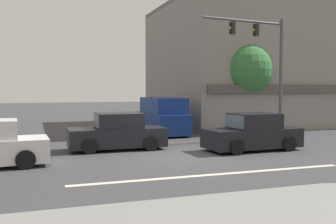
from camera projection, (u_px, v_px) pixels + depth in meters
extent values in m
plane|color=#3D3D3F|center=(177.00, 156.00, 15.36)|extent=(120.00, 120.00, 0.00)
cube|color=silver|center=(216.00, 174.00, 12.05)|extent=(9.00, 0.24, 0.01)
cube|color=gray|center=(253.00, 67.00, 29.77)|extent=(13.62, 11.63, 8.42)
cube|color=#4C4742|center=(303.00, 89.00, 24.29)|extent=(12.94, 0.24, 0.50)
cube|color=#635F5B|center=(254.00, 9.00, 29.51)|extent=(13.62, 11.63, 0.30)
cylinder|color=#4C3823|center=(244.00, 111.00, 24.04)|extent=(0.32, 0.32, 2.52)
sphere|color=#337038|center=(245.00, 70.00, 23.89)|extent=(3.32, 3.32, 3.32)
cylinder|color=#47474C|center=(281.00, 79.00, 20.52)|extent=(0.18, 0.18, 6.20)
cylinder|color=#47474C|center=(244.00, 21.00, 19.27)|extent=(4.77, 0.76, 0.12)
cube|color=black|center=(256.00, 30.00, 19.62)|extent=(0.23, 0.26, 0.60)
sphere|color=black|center=(254.00, 26.00, 19.56)|extent=(0.12, 0.12, 0.12)
sphere|color=orange|center=(254.00, 30.00, 19.57)|extent=(0.12, 0.12, 0.12)
sphere|color=black|center=(254.00, 34.00, 19.58)|extent=(0.12, 0.12, 0.12)
cube|color=black|center=(232.00, 28.00, 18.98)|extent=(0.23, 0.26, 0.60)
sphere|color=black|center=(230.00, 24.00, 18.91)|extent=(0.12, 0.12, 0.12)
sphere|color=orange|center=(230.00, 28.00, 18.92)|extent=(0.12, 0.12, 0.12)
sphere|color=black|center=(230.00, 32.00, 18.93)|extent=(0.12, 0.12, 0.12)
cube|color=black|center=(252.00, 138.00, 16.74)|extent=(4.19, 1.92, 0.80)
cube|color=black|center=(254.00, 121.00, 16.73)|extent=(1.98, 1.66, 0.64)
cube|color=#475666|center=(235.00, 121.00, 16.37)|extent=(0.14, 1.44, 0.54)
cylinder|color=black|center=(237.00, 147.00, 15.49)|extent=(0.65, 0.21, 0.64)
cylinder|color=black|center=(216.00, 142.00, 17.06)|extent=(0.65, 0.21, 0.64)
cylinder|color=black|center=(289.00, 144.00, 16.44)|extent=(0.65, 0.21, 0.64)
cylinder|color=black|center=(265.00, 139.00, 18.01)|extent=(0.65, 0.21, 0.64)
cube|color=black|center=(117.00, 137.00, 16.93)|extent=(4.12, 1.75, 0.80)
cube|color=black|center=(119.00, 120.00, 16.92)|extent=(1.92, 1.58, 0.64)
cube|color=#475666|center=(96.00, 121.00, 16.62)|extent=(0.08, 1.44, 0.54)
cylinder|color=black|center=(90.00, 146.00, 15.74)|extent=(0.64, 0.19, 0.64)
cylinder|color=black|center=(85.00, 141.00, 17.35)|extent=(0.64, 0.19, 0.64)
cylinder|color=black|center=(151.00, 143.00, 16.54)|extent=(0.64, 0.19, 0.64)
cylinder|color=black|center=(141.00, 139.00, 18.15)|extent=(0.64, 0.19, 0.64)
cube|color=navy|center=(162.00, 123.00, 22.62)|extent=(1.99, 4.66, 1.10)
cube|color=navy|center=(163.00, 105.00, 22.28)|extent=(1.91, 3.26, 0.90)
cube|color=#475666|center=(154.00, 104.00, 23.79)|extent=(1.66, 0.12, 0.76)
cylinder|color=black|center=(139.00, 126.00, 23.64)|extent=(0.22, 0.73, 0.72)
cylinder|color=black|center=(168.00, 125.00, 24.30)|extent=(0.22, 0.73, 0.72)
cylinder|color=black|center=(154.00, 131.00, 20.98)|extent=(0.22, 0.73, 0.72)
cylinder|color=black|center=(186.00, 130.00, 21.64)|extent=(0.22, 0.73, 0.72)
cylinder|color=black|center=(26.00, 160.00, 12.78)|extent=(0.65, 0.21, 0.64)
cylinder|color=black|center=(24.00, 152.00, 14.36)|extent=(0.65, 0.21, 0.64)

